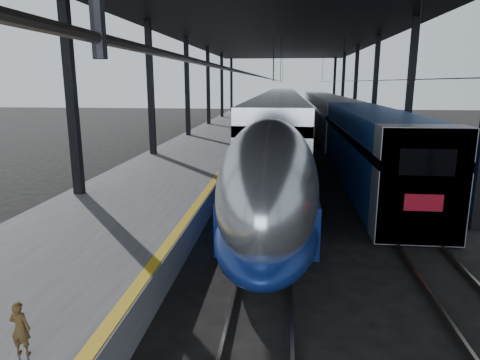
# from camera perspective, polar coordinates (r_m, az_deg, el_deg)

# --- Properties ---
(ground) EXTENTS (160.00, 160.00, 0.00)m
(ground) POSITION_cam_1_polar(r_m,az_deg,el_deg) (12.56, -6.06, -12.63)
(ground) COLOR black
(ground) RESTS_ON ground
(platform) EXTENTS (6.00, 80.00, 1.00)m
(platform) POSITION_cam_1_polar(r_m,az_deg,el_deg) (32.02, -4.82, 4.03)
(platform) COLOR #4C4C4F
(platform) RESTS_ON ground
(yellow_strip) EXTENTS (0.30, 80.00, 0.01)m
(yellow_strip) POSITION_cam_1_polar(r_m,az_deg,el_deg) (31.54, 0.19, 4.87)
(yellow_strip) COLOR gold
(yellow_strip) RESTS_ON platform
(rails) EXTENTS (6.52, 80.00, 0.16)m
(rails) POSITION_cam_1_polar(r_m,az_deg,el_deg) (31.59, 9.62, 3.00)
(rails) COLOR slate
(rails) RESTS_ON ground
(canopy) EXTENTS (18.00, 75.00, 9.47)m
(canopy) POSITION_cam_1_polar(r_m,az_deg,el_deg) (31.30, 5.23, 19.64)
(canopy) COLOR black
(canopy) RESTS_ON ground
(tgv_train) EXTENTS (3.13, 65.20, 4.49)m
(tgv_train) POSITION_cam_1_polar(r_m,az_deg,el_deg) (40.39, 5.38, 8.13)
(tgv_train) COLOR #ADAFB4
(tgv_train) RESTS_ON ground
(second_train) EXTENTS (2.92, 56.05, 4.02)m
(second_train) POSITION_cam_1_polar(r_m,az_deg,el_deg) (41.61, 12.36, 7.94)
(second_train) COLOR #163F94
(second_train) RESTS_ON ground
(child) EXTENTS (0.34, 0.22, 0.93)m
(child) POSITION_cam_1_polar(r_m,az_deg,el_deg) (8.23, -27.26, -17.15)
(child) COLOR #453017
(child) RESTS_ON platform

